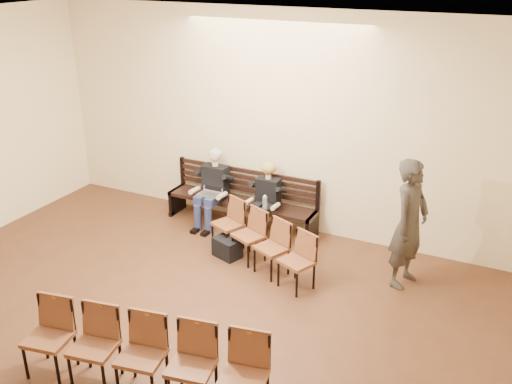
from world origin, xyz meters
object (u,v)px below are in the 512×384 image
laptop (209,195)px  chair_row_front (260,242)px  bag (227,248)px  bench (241,213)px  water_bottle (265,209)px  seated_woman (265,204)px  chair_row_back (141,357)px  seated_man (213,189)px  passerby (410,214)px

laptop → chair_row_front: chair_row_front is taller
laptop → bag: (0.74, -0.76, -0.43)m
bench → water_bottle: (0.61, -0.36, 0.34)m
seated_woman → chair_row_back: size_ratio=0.41×
laptop → chair_row_front: (1.31, -0.80, -0.19)m
seated_man → water_bottle: 1.09m
laptop → seated_woman: bearing=15.2°
chair_row_front → chair_row_back: 2.85m
bench → seated_woman: size_ratio=2.44×
seated_woman → bag: size_ratio=2.66×
seated_man → chair_row_back: bearing=-70.3°
seated_woman → chair_row_front: 1.03m
bag → seated_woman: bearing=77.7°
bench → laptop: size_ratio=7.31×
bench → seated_woman: 0.60m
water_bottle → chair_row_back: (0.30, -3.56, -0.14)m
water_bottle → chair_row_front: 0.78m
bench → bag: bench is taller
bench → chair_row_back: size_ratio=0.99×
water_bottle → chair_row_back: bearing=-85.2°
passerby → seated_woman: bearing=93.5°
laptop → chair_row_front: bearing=-25.7°
passerby → chair_row_front: passerby is taller
laptop → chair_row_back: 3.89m
chair_row_back → laptop: bearing=100.2°
chair_row_back → bag: bearing=91.7°
seated_man → seated_woman: 0.97m
seated_woman → bag: bearing=-102.3°
bag → seated_man: bearing=129.8°
water_bottle → bench: bearing=149.0°
bag → chair_row_back: 2.96m
chair_row_back → seated_man: bearing=99.7°
passerby → chair_row_front: bearing=118.7°
seated_woman → chair_row_back: (0.40, -3.80, -0.11)m
bench → chair_row_back: 4.03m
seated_woman → bench: bearing=166.6°
passerby → bag: bearing=114.8°
chair_row_front → seated_woman: bearing=134.3°
seated_woman → seated_man: bearing=180.0°
seated_woman → chair_row_front: (0.36, -0.96, -0.14)m
seated_man → chair_row_front: (1.33, -0.96, -0.23)m
seated_man → seated_woman: bearing=0.0°
bench → seated_woman: bearing=-13.4°
seated_man → bag: size_ratio=3.10×
passerby → chair_row_front: (-1.97, -0.48, -0.64)m
laptop → bag: bearing=-39.8°
seated_man → bag: (0.76, -0.91, -0.47)m
bag → passerby: 2.72m
seated_woman → water_bottle: 0.27m
bag → passerby: bearing=9.7°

